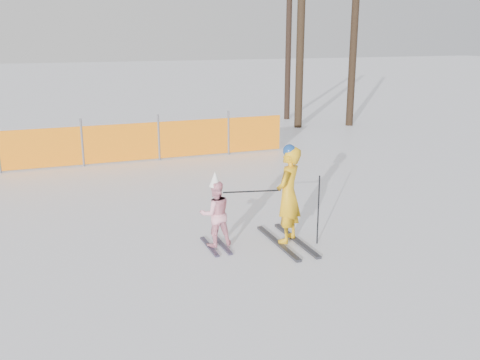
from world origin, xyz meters
The scene contains 5 objects.
ground centered at (0.00, 0.00, 0.00)m, with size 120.00×120.00×0.00m, color white.
adult centered at (0.63, -0.04, 0.82)m, with size 0.68×1.57×1.66m.
child centered at (-0.53, 0.22, 0.58)m, with size 0.53×0.84×1.26m.
ski_poles centered at (0.62, -0.09, 0.73)m, with size 1.50×0.45×1.16m.
tree_trunks centered at (6.67, 10.38, 2.85)m, with size 2.27×2.47×6.07m.
Camera 1 is at (-3.00, -7.49, 3.35)m, focal length 40.00 mm.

